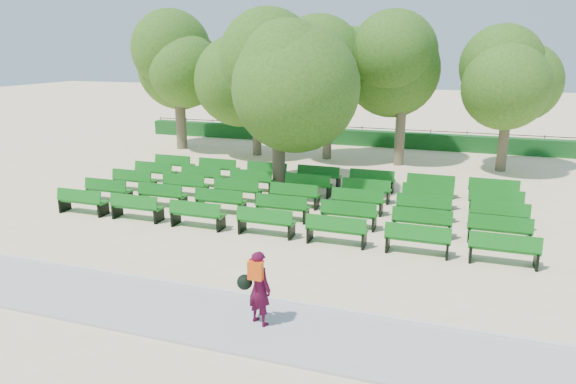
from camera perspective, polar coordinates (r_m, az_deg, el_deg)
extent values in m
plane|color=beige|center=(18.41, -3.35, -2.10)|extent=(120.00, 120.00, 0.00)
cube|color=#ADACA8|center=(12.37, -16.54, -11.84)|extent=(30.00, 2.20, 0.06)
cube|color=silver|center=(13.21, -13.68, -9.70)|extent=(30.00, 0.12, 0.10)
cube|color=#134D1A|center=(31.38, 6.27, 6.11)|extent=(26.00, 0.70, 0.90)
cube|color=#126B18|center=(18.74, 0.87, -0.31)|extent=(1.84, 0.65, 0.06)
cube|color=#126B18|center=(18.48, 0.67, 0.26)|extent=(1.81, 0.29, 0.42)
cylinder|color=brown|center=(20.80, -1.05, 4.65)|extent=(0.52, 0.52, 3.27)
ellipsoid|color=#346019|center=(20.44, -1.09, 12.73)|extent=(4.69, 4.69, 4.23)
imported|color=#420922|center=(10.74, -3.22, -10.59)|extent=(0.69, 0.59, 1.61)
cube|color=#DF490B|center=(10.39, -3.63, -8.73)|extent=(0.30, 0.15, 0.38)
sphere|color=black|center=(10.75, -4.84, -9.95)|extent=(0.32, 0.32, 0.32)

